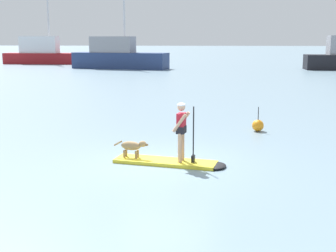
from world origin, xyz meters
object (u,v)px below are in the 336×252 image
object	(u,v)px
person_paddler	(182,128)
dog	(133,146)
moored_boat_far_port	(118,56)
marker_buoy	(258,125)
paddleboard	(173,162)
moored_boat_port	(44,54)

from	to	relation	value
person_paddler	dog	size ratio (longest dim) A/B	1.58
person_paddler	moored_boat_far_port	distance (m)	41.91
dog	marker_buoy	xyz separation A→B (m)	(4.15, 4.66, -0.21)
person_paddler	marker_buoy	distance (m)	5.71
paddleboard	moored_boat_port	size ratio (longest dim) A/B	0.29
moored_boat_far_port	marker_buoy	bearing A→B (deg)	-71.48
marker_buoy	moored_boat_port	bearing A→B (deg)	118.20
dog	moored_boat_port	world-z (taller)	moored_boat_port
person_paddler	paddleboard	bearing A→B (deg)	168.05
dog	paddleboard	bearing A→B (deg)	-11.95
moored_boat_port	moored_boat_far_port	size ratio (longest dim) A/B	1.00
paddleboard	marker_buoy	bearing A→B (deg)	58.98
moored_boat_port	marker_buoy	distance (m)	50.98
person_paddler	moored_boat_port	bearing A→B (deg)	113.20
paddleboard	moored_boat_far_port	world-z (taller)	moored_boat_far_port
moored_boat_port	moored_boat_far_port	xyz separation A→B (m)	(12.06, -9.03, -0.00)
paddleboard	marker_buoy	xyz separation A→B (m)	(2.95, 4.91, 0.18)
dog	moored_boat_far_port	bearing A→B (deg)	101.00
dog	moored_boat_port	xyz separation A→B (m)	(-19.94, 49.58, 0.97)
moored_boat_port	moored_boat_far_port	world-z (taller)	moored_boat_port
dog	moored_boat_port	distance (m)	53.44
paddleboard	person_paddler	world-z (taller)	person_paddler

